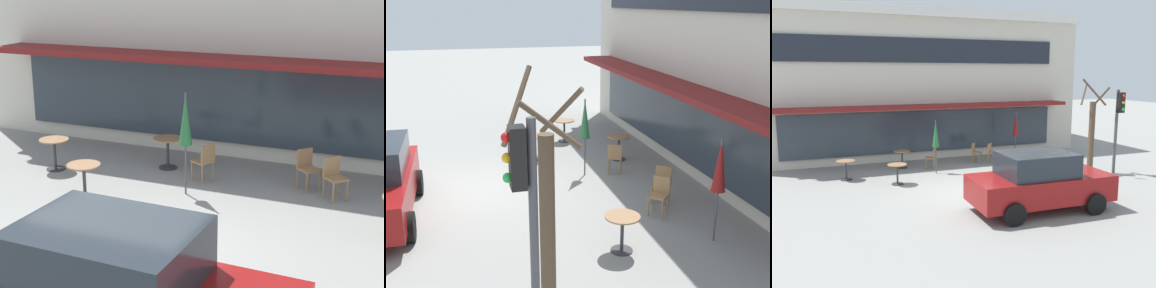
{
  "view_description": "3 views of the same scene",
  "coord_description": "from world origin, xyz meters",
  "views": [
    {
      "loc": [
        4.25,
        -7.64,
        4.58
      ],
      "look_at": [
        -0.29,
        2.99,
        1.18
      ],
      "focal_mm": 55.0,
      "sensor_mm": 36.0,
      "label": 1
    },
    {
      "loc": [
        11.89,
        -0.39,
        4.75
      ],
      "look_at": [
        -0.53,
        2.95,
        0.92
      ],
      "focal_mm": 45.0,
      "sensor_mm": 36.0,
      "label": 2
    },
    {
      "loc": [
        -5.27,
        -12.33,
        4.05
      ],
      "look_at": [
        0.51,
        2.57,
        1.25
      ],
      "focal_mm": 38.0,
      "sensor_mm": 36.0,
      "label": 3
    }
  ],
  "objects": [
    {
      "name": "ground_plane",
      "position": [
        0.0,
        0.0,
        0.0
      ],
      "size": [
        80.0,
        80.0,
        0.0
      ],
      "primitive_type": "plane",
      "color": "gray"
    },
    {
      "name": "building_facade",
      "position": [
        0.0,
        9.96,
        3.51
      ],
      "size": [
        16.23,
        9.1,
        7.03
      ],
      "color": "beige",
      "rests_on": "ground"
    },
    {
      "name": "patio_umbrella_cream_folded",
      "position": [
        -0.49,
        3.14,
        1.63
      ],
      "size": [
        0.28,
        0.28,
        2.2
      ],
      "color": "#4C4C51",
      "rests_on": "ground"
    },
    {
      "name": "patio_umbrella_green_folded",
      "position": [
        3.96,
        4.65,
        1.63
      ],
      "size": [
        0.28,
        0.28,
        2.2
      ],
      "color": "#4C4C51",
      "rests_on": "ground"
    },
    {
      "name": "traffic_light_pole",
      "position": [
        6.27,
        0.43,
        2.3
      ],
      "size": [
        0.26,
        0.44,
        3.4
      ],
      "color": "#47474C",
      "rests_on": "ground"
    },
    {
      "name": "cafe_chair_1",
      "position": [
        2.45,
        4.1,
        0.53
      ],
      "size": [
        0.57,
        0.57,
        0.89
      ],
      "color": "#9E754C",
      "rests_on": "ground"
    },
    {
      "name": "cafe_table_by_tree",
      "position": [
        -2.32,
        2.05,
        0.52
      ],
      "size": [
        0.7,
        0.7,
        0.76
      ],
      "color": "#333338",
      "rests_on": "ground"
    },
    {
      "name": "cafe_chair_0",
      "position": [
        -0.4,
        4.0,
        0.53
      ],
      "size": [
        0.53,
        0.53,
        0.89
      ],
      "color": "#9E754C",
      "rests_on": "ground"
    },
    {
      "name": "cafe_table_streetside",
      "position": [
        -1.58,
        4.54,
        0.52
      ],
      "size": [
        0.7,
        0.7,
        0.76
      ],
      "color": "#333338",
      "rests_on": "ground"
    },
    {
      "name": "cafe_chair_2",
      "position": [
        1.8,
        4.46,
        0.53
      ],
      "size": [
        0.56,
        0.56,
        0.89
      ],
      "color": "#9E754C",
      "rests_on": "ground"
    },
    {
      "name": "street_tree",
      "position": [
        5.36,
        0.88,
        1.67
      ],
      "size": [
        1.14,
        1.25,
        3.84
      ],
      "color": "brown",
      "rests_on": "ground"
    },
    {
      "name": "cafe_table_near_wall",
      "position": [
        -4.02,
        3.38,
        0.52
      ],
      "size": [
        0.7,
        0.7,
        0.76
      ],
      "color": "#333338",
      "rests_on": "ground"
    },
    {
      "name": "cafe_table_mid_patio",
      "position": [
        3.88,
        2.66,
        0.52
      ],
      "size": [
        0.7,
        0.7,
        0.76
      ],
      "color": "#333338",
      "rests_on": "ground"
    },
    {
      "name": "parked_sedan",
      "position": [
        1.01,
        -2.28,
        0.88
      ],
      "size": [
        4.23,
        2.08,
        1.76
      ],
      "color": "maroon",
      "rests_on": "ground"
    }
  ]
}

